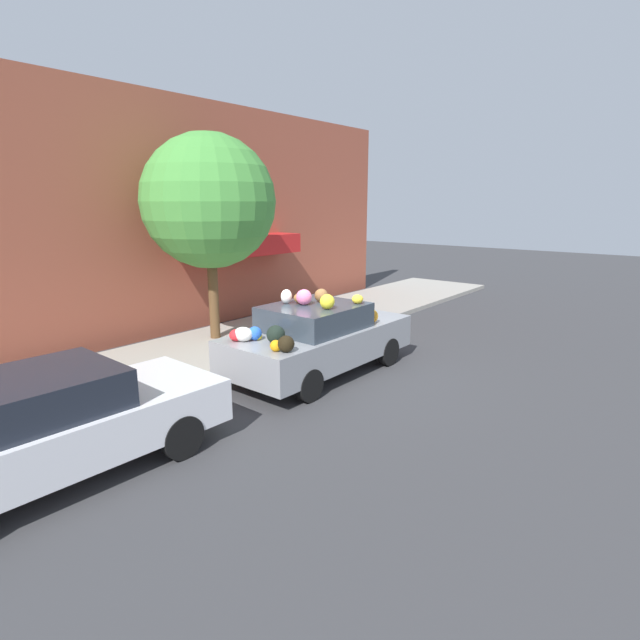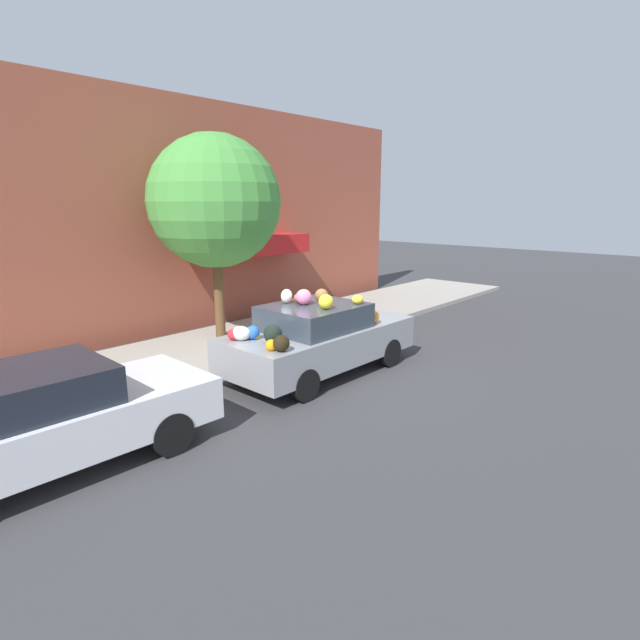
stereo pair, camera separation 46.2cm
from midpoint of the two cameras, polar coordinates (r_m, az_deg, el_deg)
ground_plane at (r=10.28m, az=0.80°, el=-5.86°), size 60.00×60.00×0.00m
sidewalk_curb at (r=12.11m, az=-8.91°, el=-2.70°), size 24.00×3.20×0.13m
building_facade at (r=13.51m, az=-15.09°, el=11.05°), size 18.00×1.20×5.98m
street_tree at (r=12.15m, az=-10.87°, el=13.12°), size 3.09×3.09×4.81m
fire_hydrant at (r=13.23m, az=2.86°, el=0.65°), size 0.20×0.20×0.70m
art_car at (r=9.94m, az=1.10°, el=-1.98°), size 4.16×1.84×1.73m
parked_car_plain at (r=7.17m, az=-27.88°, el=-10.07°), size 4.36×1.84×1.40m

